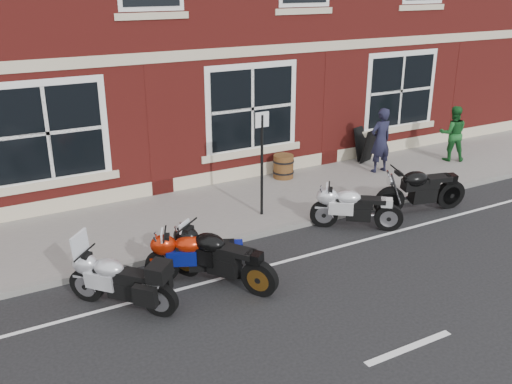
% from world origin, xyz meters
% --- Properties ---
extents(ground, '(80.00, 80.00, 0.00)m').
position_xyz_m(ground, '(0.00, 0.00, 0.00)').
color(ground, black).
rests_on(ground, ground).
extents(sidewalk, '(30.00, 3.00, 0.12)m').
position_xyz_m(sidewalk, '(0.00, 3.00, 0.06)').
color(sidewalk, slate).
rests_on(sidewalk, ground).
extents(kerb, '(30.00, 0.16, 0.12)m').
position_xyz_m(kerb, '(0.00, 1.42, 0.06)').
color(kerb, slate).
rests_on(kerb, ground).
extents(moto_touring_silver, '(1.39, 1.56, 1.30)m').
position_xyz_m(moto_touring_silver, '(-3.35, 0.16, 0.53)').
color(moto_touring_silver, black).
rests_on(moto_touring_silver, ground).
extents(moto_sport_red, '(1.86, 0.94, 0.89)m').
position_xyz_m(moto_sport_red, '(-1.85, 0.38, 0.51)').
color(moto_sport_red, black).
rests_on(moto_sport_red, ground).
extents(moto_sport_black, '(1.27, 1.89, 0.97)m').
position_xyz_m(moto_sport_black, '(-1.59, 0.04, 0.56)').
color(moto_sport_black, black).
rests_on(moto_sport_black, ground).
extents(moto_sport_silver, '(1.64, 1.30, 0.89)m').
position_xyz_m(moto_sport_silver, '(1.97, 0.80, 0.51)').
color(moto_sport_silver, black).
rests_on(moto_sport_silver, ground).
extents(moto_naked_black, '(2.27, 0.63, 1.03)m').
position_xyz_m(moto_naked_black, '(3.82, 0.83, 0.59)').
color(moto_naked_black, black).
rests_on(moto_naked_black, ground).
extents(pedestrian_left, '(0.65, 0.43, 1.76)m').
position_xyz_m(pedestrian_left, '(4.76, 3.26, 1.00)').
color(pedestrian_left, black).
rests_on(pedestrian_left, sidewalk).
extents(pedestrian_right, '(0.97, 0.93, 1.59)m').
position_xyz_m(pedestrian_right, '(7.27, 3.06, 0.91)').
color(pedestrian_right, '#195722').
rests_on(pedestrian_right, sidewalk).
extents(a_board_sign, '(0.68, 0.56, 0.98)m').
position_xyz_m(a_board_sign, '(5.03, 4.20, 0.61)').
color(a_board_sign, black).
rests_on(a_board_sign, sidewalk).
extents(barrel_planter, '(0.56, 0.56, 0.62)m').
position_xyz_m(barrel_planter, '(2.22, 4.10, 0.43)').
color(barrel_planter, '#432A11').
rests_on(barrel_planter, sidewalk).
extents(parking_sign, '(0.33, 0.06, 2.33)m').
position_xyz_m(parking_sign, '(0.48, 2.20, 1.46)').
color(parking_sign, black).
rests_on(parking_sign, sidewalk).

